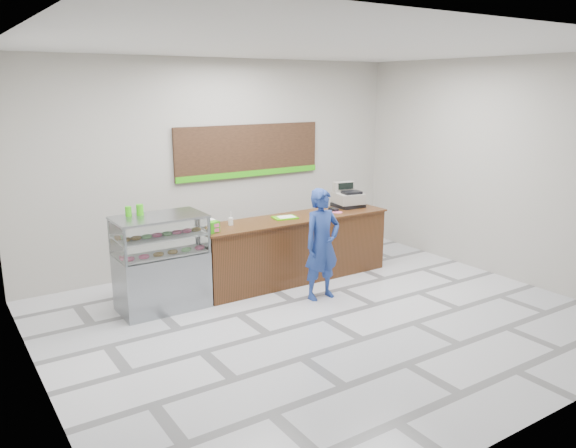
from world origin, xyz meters
TOP-DOWN VIEW (x-y plane):
  - floor at (0.00, 0.00)m, footprint 7.00×7.00m
  - back_wall at (0.00, 3.00)m, footprint 7.00×0.00m
  - ceiling at (0.00, 0.00)m, footprint 7.00×7.00m
  - sales_counter at (0.55, 1.55)m, footprint 3.26×0.76m
  - display_case at (-1.67, 1.55)m, footprint 1.22×0.72m
  - menu_board at (0.55, 2.96)m, footprint 2.80×0.06m
  - cash_register at (1.76, 1.71)m, footprint 0.51×0.53m
  - card_terminal at (1.36, 1.59)m, footprint 0.09×0.18m
  - serving_tray at (0.39, 1.57)m, footprint 0.41×0.32m
  - napkin_box at (-0.85, 1.69)m, footprint 0.14×0.14m
  - straw_cup at (-0.53, 1.64)m, footprint 0.07×0.07m
  - promo_box at (-0.95, 1.39)m, footprint 0.21×0.17m
  - donut_decal at (1.34, 1.45)m, footprint 0.17×0.17m
  - green_cup_left at (-2.01, 1.76)m, footprint 0.09×0.09m
  - green_cup_right at (-1.86, 1.74)m, footprint 0.10×0.10m
  - customer at (0.43, 0.66)m, footprint 0.60×0.40m

SIDE VIEW (x-z plane):
  - floor at x=0.00m, z-range 0.00..0.00m
  - sales_counter at x=0.55m, z-range 0.00..1.03m
  - display_case at x=-1.67m, z-range 0.01..1.34m
  - customer at x=0.43m, z-range 0.00..1.63m
  - donut_decal at x=1.34m, z-range 1.03..1.03m
  - serving_tray at x=0.39m, z-range 1.03..1.05m
  - card_terminal at x=1.36m, z-range 1.03..1.07m
  - straw_cup at x=-0.53m, z-range 1.03..1.14m
  - napkin_box at x=-0.85m, z-range 1.03..1.15m
  - promo_box at x=-0.95m, z-range 1.03..1.19m
  - cash_register at x=1.76m, z-range 0.98..1.39m
  - green_cup_left at x=-2.01m, z-range 1.33..1.46m
  - green_cup_right at x=-1.86m, z-range 1.33..1.48m
  - back_wall at x=0.00m, z-range -1.75..5.25m
  - menu_board at x=0.55m, z-range 1.48..2.38m
  - ceiling at x=0.00m, z-range 3.50..3.50m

